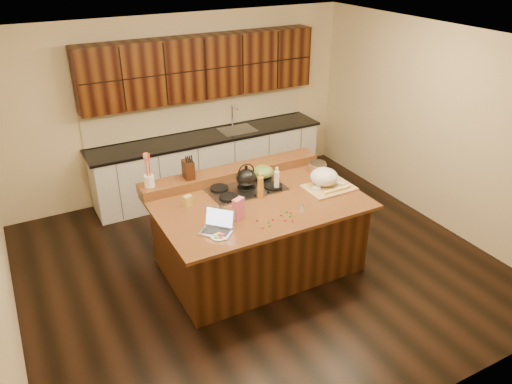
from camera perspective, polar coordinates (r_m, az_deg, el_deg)
room at (r=5.63m, az=0.24°, el=2.96°), size 5.52×5.02×2.72m
island at (r=6.05m, az=0.22°, el=-4.71°), size 2.40×1.60×0.92m
back_ledge at (r=6.35m, az=-2.77°, el=2.22°), size 2.40×0.30×0.12m
cooktop at (r=6.05m, az=-1.12°, el=0.42°), size 0.92×0.52×0.05m
back_counter at (r=7.75m, az=-5.67°, el=6.90°), size 3.70×0.66×2.40m
kettle at (r=5.98m, az=-1.13°, el=1.62°), size 0.30×0.30×0.22m
green_bowl at (r=6.23m, az=0.79°, el=2.33°), size 0.34×0.34×0.15m
laptop at (r=5.22m, az=-4.40°, el=-3.81°), size 0.41×0.41×0.23m
oil_bottle at (r=5.80m, az=0.51°, el=0.50°), size 0.07×0.07×0.27m
vinegar_bottle at (r=5.99m, az=2.37°, el=1.28°), size 0.08×0.08×0.25m
wooden_tray at (r=6.12m, az=7.92°, el=1.45°), size 0.59×0.47×0.24m
ramekin_a at (r=6.22m, az=9.62°, el=0.88°), size 0.11×0.11×0.04m
ramekin_b at (r=6.06m, az=6.94°, el=0.34°), size 0.11×0.11×0.04m
ramekin_c at (r=6.23m, az=8.28°, el=1.02°), size 0.12×0.12×0.04m
strainer_bowl at (r=6.59m, az=7.03°, el=2.86°), size 0.25×0.25×0.09m
kitchen_timer at (r=5.64m, az=5.30°, el=-1.58°), size 0.09×0.09×0.07m
pink_bag at (r=5.38m, az=-2.02°, el=-1.93°), size 0.15×0.12×0.25m
candy_plate at (r=5.14m, az=-4.24°, el=-5.08°), size 0.24×0.24×0.01m
package_box at (r=5.71m, az=-7.80°, el=-1.03°), size 0.11×0.09×0.13m
utensil_crock at (r=5.96m, az=-12.10°, el=1.24°), size 0.13×0.13×0.14m
knife_block at (r=6.08m, az=-7.74°, el=2.57°), size 0.12×0.19×0.22m
gumdrop_0 at (r=5.39m, az=0.10°, el=-3.28°), size 0.02×0.02×0.02m
gumdrop_1 at (r=5.39m, az=0.13°, el=-3.24°), size 0.02×0.02×0.02m
gumdrop_2 at (r=5.41m, az=1.92°, el=-3.17°), size 0.02×0.02×0.02m
gumdrop_3 at (r=5.56m, az=3.54°, el=-2.29°), size 0.02×0.02×0.02m
gumdrop_4 at (r=5.40m, az=3.34°, el=-3.23°), size 0.02×0.02×0.02m
gumdrop_5 at (r=5.29m, az=1.53°, el=-3.90°), size 0.02×0.02×0.02m
gumdrop_6 at (r=5.39m, az=4.19°, el=-3.33°), size 0.02×0.02×0.02m
gumdrop_7 at (r=5.49m, az=4.11°, el=-2.69°), size 0.02×0.02×0.02m
gumdrop_8 at (r=5.26m, az=0.73°, el=-4.11°), size 0.02×0.02×0.02m
gumdrop_9 at (r=5.36m, az=1.40°, el=-3.45°), size 0.02×0.02×0.02m
gumdrop_10 at (r=5.26m, az=0.75°, el=-4.12°), size 0.02×0.02×0.02m
gumdrop_11 at (r=5.27m, az=0.81°, el=-4.02°), size 0.02×0.02×0.02m
gumdrop_12 at (r=5.49m, az=2.87°, el=-2.68°), size 0.02×0.02×0.02m
gumdrop_13 at (r=5.48m, az=3.88°, el=-2.76°), size 0.02×0.02×0.02m
gumdrop_14 at (r=5.54m, az=4.01°, el=-2.42°), size 0.02×0.02×0.02m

